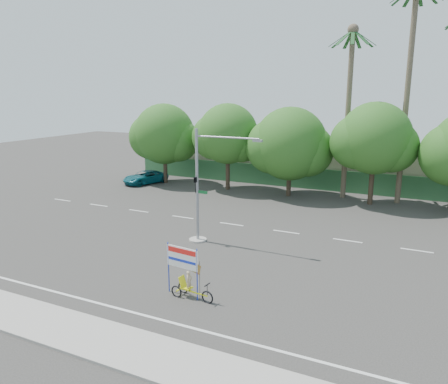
% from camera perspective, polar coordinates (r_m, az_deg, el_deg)
% --- Properties ---
extents(ground, '(120.00, 120.00, 0.00)m').
position_cam_1_polar(ground, '(23.23, -2.80, -10.18)').
color(ground, '#33302D').
rests_on(ground, ground).
extents(sidewalk_near, '(50.00, 2.40, 0.12)m').
position_cam_1_polar(sidewalk_near, '(17.72, -15.03, -18.38)').
color(sidewalk_near, gray).
rests_on(sidewalk_near, ground).
extents(fence, '(38.00, 0.08, 2.00)m').
position_cam_1_polar(fence, '(42.31, 11.15, 1.72)').
color(fence, '#336B3D').
rests_on(fence, ground).
extents(building_left, '(12.00, 8.00, 4.00)m').
position_cam_1_polar(building_left, '(49.61, 1.29, 4.80)').
color(building_left, beige).
rests_on(building_left, ground).
extents(building_right, '(14.00, 8.00, 3.60)m').
position_cam_1_polar(building_right, '(45.39, 22.49, 2.76)').
color(building_right, beige).
rests_on(building_right, ground).
extents(tree_far_left, '(7.14, 6.00, 7.96)m').
position_cam_1_polar(tree_far_left, '(44.24, -7.86, 7.27)').
color(tree_far_left, '#473828').
rests_on(tree_far_left, ground).
extents(tree_left, '(6.66, 5.60, 8.07)m').
position_cam_1_polar(tree_left, '(40.79, 0.45, 7.32)').
color(tree_left, '#473828').
rests_on(tree_left, ground).
extents(tree_center, '(7.62, 6.40, 7.85)m').
position_cam_1_polar(tree_center, '(38.71, 8.54, 5.98)').
color(tree_center, '#473828').
rests_on(tree_center, ground).
extents(tree_right, '(6.90, 5.80, 8.36)m').
position_cam_1_polar(tree_right, '(37.19, 19.00, 6.33)').
color(tree_right, '#473828').
rests_on(tree_right, ground).
extents(palm_tall, '(3.73, 3.79, 17.45)m').
position_cam_1_polar(palm_tall, '(38.31, 23.01, 14.04)').
color(palm_tall, '#70604C').
rests_on(palm_tall, ground).
extents(palm_short, '(3.73, 3.79, 14.45)m').
position_cam_1_polar(palm_short, '(38.81, 16.02, 12.16)').
color(palm_short, '#70604C').
rests_on(palm_short, ground).
extents(traffic_signal, '(4.72, 1.10, 7.00)m').
position_cam_1_polar(traffic_signal, '(26.63, -2.96, -0.50)').
color(traffic_signal, gray).
rests_on(traffic_signal, ground).
extents(trike_billboard, '(2.50, 0.70, 2.47)m').
position_cam_1_polar(trike_billboard, '(20.12, -4.88, -10.95)').
color(trike_billboard, black).
rests_on(trike_billboard, ground).
extents(pickup_truck, '(3.67, 5.08, 1.28)m').
position_cam_1_polar(pickup_truck, '(44.75, -10.25, 1.91)').
color(pickup_truck, '#0F5D6A').
rests_on(pickup_truck, ground).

